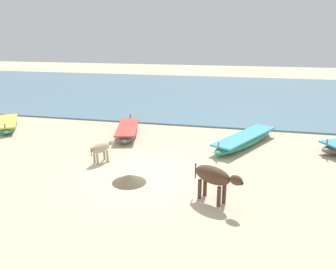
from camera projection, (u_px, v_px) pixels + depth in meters
ground at (149, 175)px, 10.66m from camera, size 80.00×80.00×0.00m
sea_water at (206, 92)px, 25.72m from camera, size 60.00×20.00×0.08m
fishing_boat_0 at (8, 124)px, 15.91m from camera, size 2.45×3.05×0.60m
fishing_boat_2 at (245, 140)px, 13.52m from camera, size 2.86×4.33×0.63m
fishing_boat_3 at (128, 131)px, 14.80m from camera, size 1.67×3.42×0.63m
cow_adult_dark at (214, 177)px, 8.81m from camera, size 1.43×1.04×1.00m
calf_near_dun at (101, 148)px, 11.67m from camera, size 0.67×1.03×0.70m
debris_pile_1 at (129, 179)px, 10.12m from camera, size 1.22×1.22×0.26m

